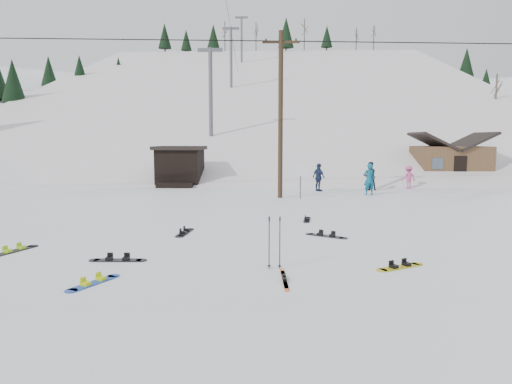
{
  "coord_description": "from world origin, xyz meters",
  "views": [
    {
      "loc": [
        1.63,
        -11.16,
        3.24
      ],
      "look_at": [
        1.02,
        4.64,
        1.4
      ],
      "focal_mm": 32.0,
      "sensor_mm": 36.0,
      "label": 1
    }
  ],
  "objects_px": {
    "cabin": "(450,162)",
    "hero_skis": "(284,279)",
    "hero_snowboard": "(93,282)",
    "utility_pole": "(281,112)"
  },
  "relations": [
    {
      "from": "hero_skis",
      "to": "cabin",
      "type": "bearing_deg",
      "value": 59.35
    },
    {
      "from": "cabin",
      "to": "hero_skis",
      "type": "distance_m",
      "value": 28.19
    },
    {
      "from": "hero_snowboard",
      "to": "hero_skis",
      "type": "distance_m",
      "value": 4.33
    },
    {
      "from": "cabin",
      "to": "hero_snowboard",
      "type": "bearing_deg",
      "value": -124.49
    },
    {
      "from": "hero_snowboard",
      "to": "hero_skis",
      "type": "bearing_deg",
      "value": -57.92
    },
    {
      "from": "utility_pole",
      "to": "hero_snowboard",
      "type": "height_order",
      "value": "utility_pole"
    },
    {
      "from": "utility_pole",
      "to": "hero_skis",
      "type": "relative_size",
      "value": 5.46
    },
    {
      "from": "cabin",
      "to": "hero_snowboard",
      "type": "relative_size",
      "value": 3.96
    },
    {
      "from": "cabin",
      "to": "hero_skis",
      "type": "relative_size",
      "value": 3.27
    },
    {
      "from": "utility_pole",
      "to": "hero_skis",
      "type": "distance_m",
      "value": 15.63
    }
  ]
}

